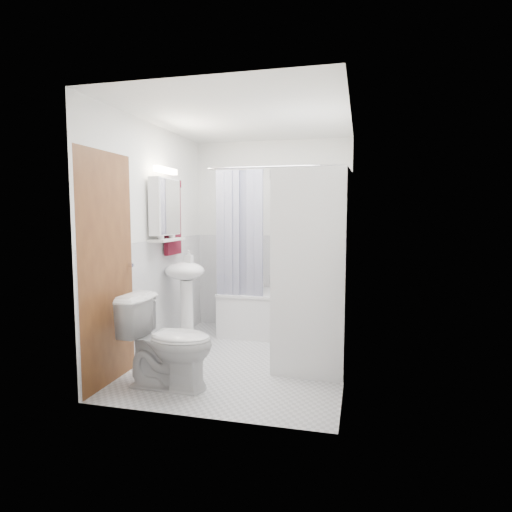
% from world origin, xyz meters
% --- Properties ---
extents(floor, '(2.60, 2.60, 0.00)m').
position_xyz_m(floor, '(0.00, 0.00, 0.00)').
color(floor, silver).
rests_on(floor, ground).
extents(room_walls, '(2.60, 2.60, 2.60)m').
position_xyz_m(room_walls, '(0.00, 0.00, 1.49)').
color(room_walls, white).
rests_on(room_walls, ground).
extents(wainscot, '(1.98, 2.58, 2.58)m').
position_xyz_m(wainscot, '(0.00, 0.29, 0.60)').
color(wainscot, white).
rests_on(wainscot, ground).
extents(door, '(0.05, 2.00, 2.00)m').
position_xyz_m(door, '(-0.95, -0.55, 1.00)').
color(door, brown).
rests_on(door, ground).
extents(bathtub, '(1.38, 0.66, 0.53)m').
position_xyz_m(bathtub, '(0.16, 0.92, 0.29)').
color(bathtub, white).
rests_on(bathtub, ground).
extents(tub_spout, '(0.04, 0.12, 0.04)m').
position_xyz_m(tub_spout, '(0.36, 1.25, 0.85)').
color(tub_spout, silver).
rests_on(tub_spout, room_walls).
extents(curtain_rod, '(1.56, 0.02, 0.02)m').
position_xyz_m(curtain_rod, '(0.16, 0.65, 2.00)').
color(curtain_rod, silver).
rests_on(curtain_rod, room_walls).
extents(shower_curtain, '(0.55, 0.02, 1.45)m').
position_xyz_m(shower_curtain, '(-0.25, 0.65, 1.25)').
color(shower_curtain, '#121440').
rests_on(shower_curtain, curtain_rod).
extents(sink, '(0.44, 0.37, 1.04)m').
position_xyz_m(sink, '(-0.75, 0.25, 0.70)').
color(sink, white).
rests_on(sink, ground).
extents(medicine_cabinet, '(0.13, 0.50, 0.71)m').
position_xyz_m(medicine_cabinet, '(-0.90, 0.10, 1.57)').
color(medicine_cabinet, white).
rests_on(medicine_cabinet, room_walls).
extents(shelf, '(0.18, 0.54, 0.02)m').
position_xyz_m(shelf, '(-0.89, 0.10, 1.20)').
color(shelf, silver).
rests_on(shelf, room_walls).
extents(shower_caddy, '(0.22, 0.06, 0.02)m').
position_xyz_m(shower_caddy, '(0.41, 1.24, 1.15)').
color(shower_caddy, silver).
rests_on(shower_caddy, room_walls).
extents(towel, '(0.07, 0.35, 0.85)m').
position_xyz_m(towel, '(-0.94, 0.35, 1.45)').
color(towel, '#5D0F1E').
rests_on(towel, room_walls).
extents(washer_dryer, '(0.70, 0.69, 1.88)m').
position_xyz_m(washer_dryer, '(0.68, -0.06, 0.94)').
color(washer_dryer, white).
rests_on(washer_dryer, ground).
extents(toilet, '(0.80, 0.46, 0.77)m').
position_xyz_m(toilet, '(-0.45, -0.83, 0.39)').
color(toilet, white).
rests_on(toilet, ground).
extents(soap_pump, '(0.08, 0.17, 0.08)m').
position_xyz_m(soap_pump, '(-0.71, 0.25, 0.95)').
color(soap_pump, gray).
rests_on(soap_pump, sink).
extents(shelf_bottle, '(0.07, 0.18, 0.07)m').
position_xyz_m(shelf_bottle, '(-0.89, -0.05, 1.25)').
color(shelf_bottle, gray).
rests_on(shelf_bottle, shelf).
extents(shelf_cup, '(0.10, 0.09, 0.10)m').
position_xyz_m(shelf_cup, '(-0.89, 0.22, 1.26)').
color(shelf_cup, gray).
rests_on(shelf_cup, shelf).
extents(shampoo_a, '(0.13, 0.17, 0.13)m').
position_xyz_m(shampoo_a, '(0.35, 1.24, 1.23)').
color(shampoo_a, gray).
rests_on(shampoo_a, shower_caddy).
extents(shampoo_b, '(0.08, 0.21, 0.08)m').
position_xyz_m(shampoo_b, '(0.47, 1.24, 1.20)').
color(shampoo_b, '#2C2699').
rests_on(shampoo_b, shower_caddy).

